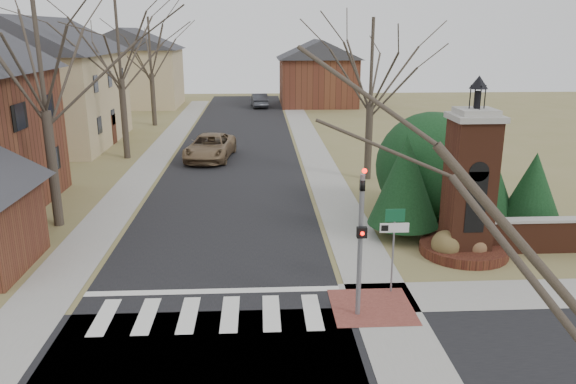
{
  "coord_description": "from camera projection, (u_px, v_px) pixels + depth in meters",
  "views": [
    {
      "loc": [
        1.51,
        -13.93,
        7.94
      ],
      "look_at": [
        2.56,
        6.0,
        2.17
      ],
      "focal_mm": 35.0,
      "sensor_mm": 36.0,
      "label": 1
    }
  ],
  "objects": [
    {
      "name": "sign_post",
      "position": [
        394.0,
        234.0,
        17.14
      ],
      "size": [
        0.9,
        0.07,
        2.75
      ],
      "color": "slate",
      "rests_on": "ground"
    },
    {
      "name": "house_stucco_left",
      "position": [
        45.0,
        80.0,
        39.44
      ],
      "size": [
        9.8,
        12.8,
        9.28
      ],
      "color": "tan",
      "rests_on": "ground"
    },
    {
      "name": "house_distant_right",
      "position": [
        318.0,
        71.0,
        60.93
      ],
      "size": [
        8.8,
        8.8,
        7.3
      ],
      "color": "brown",
      "rests_on": "ground"
    },
    {
      "name": "evergreen_far",
      "position": [
        533.0,
        187.0,
        22.51
      ],
      "size": [
        2.4,
        2.4,
        3.3
      ],
      "color": "#473D33",
      "rests_on": "ground"
    },
    {
      "name": "stop_bar",
      "position": [
        213.0,
        291.0,
        17.7
      ],
      "size": [
        8.0,
        0.35,
        0.02
      ],
      "primitive_type": "cube",
      "color": "silver",
      "rests_on": "ground"
    },
    {
      "name": "traffic_signal_pole",
      "position": [
        361.0,
        231.0,
        15.54
      ],
      "size": [
        0.28,
        0.41,
        4.5
      ],
      "color": "slate",
      "rests_on": "ground"
    },
    {
      "name": "curb_apron",
      "position": [
        372.0,
        307.0,
        16.69
      ],
      "size": [
        2.4,
        2.4,
        0.02
      ],
      "primitive_type": "cube",
      "color": "brown",
      "rests_on": "ground"
    },
    {
      "name": "ground",
      "position": [
        207.0,
        329.0,
        15.5
      ],
      "size": [
        120.0,
        120.0,
        0.0
      ],
      "primitive_type": "plane",
      "color": "olive",
      "rests_on": "ground"
    },
    {
      "name": "sidewalk_right_main",
      "position": [
        315.0,
        156.0,
        36.86
      ],
      "size": [
        2.0,
        60.0,
        0.02
      ],
      "primitive_type": "cube",
      "color": "gray",
      "rests_on": "ground"
    },
    {
      "name": "bare_tree_2",
      "position": [
        149.0,
        42.0,
        46.74
      ],
      "size": [
        7.35,
        7.35,
        10.19
      ],
      "color": "#473D33",
      "rests_on": "ground"
    },
    {
      "name": "pickup_truck",
      "position": [
        210.0,
        147.0,
        35.65
      ],
      "size": [
        3.27,
        5.95,
        1.58
      ],
      "primitive_type": "imported",
      "rotation": [
        0.0,
        0.0,
        -0.12
      ],
      "color": "brown",
      "rests_on": "ground"
    },
    {
      "name": "evergreen_mass",
      "position": [
        431.0,
        163.0,
        24.4
      ],
      "size": [
        4.8,
        4.8,
        4.8
      ],
      "primitive_type": "sphere",
      "color": "black",
      "rests_on": "ground"
    },
    {
      "name": "dry_shrub_right",
      "position": [
        476.0,
        246.0,
        20.25
      ],
      "size": [
        0.89,
        0.89,
        0.89
      ],
      "primitive_type": "sphere",
      "color": "brown",
      "rests_on": "ground"
    },
    {
      "name": "distant_car",
      "position": [
        259.0,
        100.0,
        59.97
      ],
      "size": [
        1.95,
        4.59,
        1.47
      ],
      "primitive_type": "imported",
      "rotation": [
        0.0,
        0.0,
        3.23
      ],
      "color": "#36383E",
      "rests_on": "ground"
    },
    {
      "name": "house_distant_left",
      "position": [
        131.0,
        66.0,
        59.76
      ],
      "size": [
        10.8,
        8.8,
        8.53
      ],
      "color": "tan",
      "rests_on": "ground"
    },
    {
      "name": "bare_tree_0",
      "position": [
        37.0,
        37.0,
        21.64
      ],
      "size": [
        8.05,
        8.05,
        11.15
      ],
      "color": "#473D33",
      "rests_on": "ground"
    },
    {
      "name": "bare_tree_3",
      "position": [
        372.0,
        55.0,
        29.37
      ],
      "size": [
        7.0,
        7.0,
        9.7
      ],
      "color": "#473D33",
      "rests_on": "ground"
    },
    {
      "name": "sidewalk_left",
      "position": [
        156.0,
        157.0,
        36.34
      ],
      "size": [
        2.0,
        60.0,
        0.02
      ],
      "primitive_type": "cube",
      "color": "gray",
      "rests_on": "ground"
    },
    {
      "name": "crosswalk_zone",
      "position": [
        209.0,
        314.0,
        16.26
      ],
      "size": [
        8.0,
        2.2,
        0.02
      ],
      "primitive_type": "cube",
      "color": "silver",
      "rests_on": "ground"
    },
    {
      "name": "dry_shrub_left",
      "position": [
        446.0,
        245.0,
        20.18
      ],
      "size": [
        1.04,
        1.04,
        1.04
      ],
      "primitive_type": "sphere",
      "color": "brown",
      "rests_on": "ground"
    },
    {
      "name": "evergreen_mid",
      "position": [
        477.0,
        165.0,
        23.17
      ],
      "size": [
        3.4,
        3.4,
        4.7
      ],
      "color": "#473D33",
      "rests_on": "ground"
    },
    {
      "name": "evergreen_near",
      "position": [
        405.0,
        180.0,
        21.94
      ],
      "size": [
        2.8,
        2.8,
        4.1
      ],
      "color": "#473D33",
      "rests_on": "ground"
    },
    {
      "name": "bare_tree_1",
      "position": [
        117.0,
        29.0,
        34.02
      ],
      "size": [
        8.4,
        8.4,
        11.64
      ],
      "color": "#473D33",
      "rests_on": "ground"
    },
    {
      "name": "main_street",
      "position": [
        236.0,
        157.0,
        36.6
      ],
      "size": [
        8.0,
        70.0,
        0.01
      ],
      "primitive_type": "cube",
      "color": "black",
      "rests_on": "ground"
    },
    {
      "name": "brick_gate_monument",
      "position": [
        468.0,
        197.0,
        20.14
      ],
      "size": [
        3.2,
        3.2,
        6.47
      ],
      "color": "#532818",
      "rests_on": "ground"
    }
  ]
}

